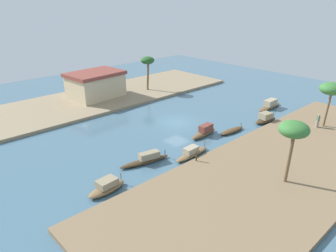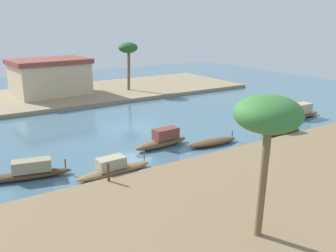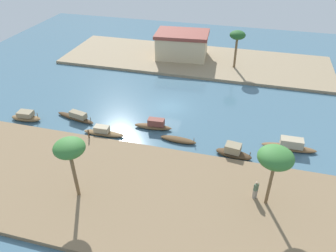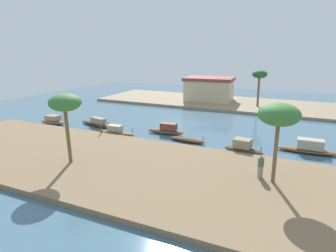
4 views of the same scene
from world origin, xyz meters
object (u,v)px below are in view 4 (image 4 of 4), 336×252
(sampan_upstream_small, at_px, (53,121))
(mooring_post, at_px, (101,129))
(sampan_downstream_large, at_px, (116,131))
(person_on_near_bank, at_px, (261,168))
(palm_tree_left_far, at_px, (279,116))
(sampan_open_hull, at_px, (188,140))
(riverside_building, at_px, (209,89))
(palm_tree_left_near, at_px, (65,104))
(sampan_with_red_awning, at_px, (243,148))
(sampan_midstream, at_px, (309,148))
(palm_tree_right_tall, at_px, (260,76))
(sampan_foreground, at_px, (167,130))
(sampan_near_left_bank, at_px, (97,123))

(sampan_upstream_small, relative_size, mooring_post, 3.56)
(sampan_downstream_large, xyz_separation_m, person_on_near_bank, (15.64, -5.47, 0.69))
(person_on_near_bank, distance_m, palm_tree_left_far, 4.00)
(sampan_open_hull, bearing_deg, sampan_downstream_large, -169.87)
(riverside_building, bearing_deg, sampan_downstream_large, -102.65)
(mooring_post, bearing_deg, sampan_upstream_small, 167.92)
(person_on_near_bank, height_order, palm_tree_left_near, palm_tree_left_near)
(sampan_with_red_awning, distance_m, sampan_midstream, 5.78)
(sampan_downstream_large, xyz_separation_m, palm_tree_left_near, (1.90, -8.91, 4.62))
(sampan_upstream_small, xyz_separation_m, person_on_near_bank, (25.15, -5.90, 0.61))
(sampan_with_red_awning, height_order, person_on_near_bank, person_on_near_bank)
(sampan_upstream_small, relative_size, person_on_near_bank, 2.15)
(mooring_post, bearing_deg, palm_tree_left_far, -14.61)
(sampan_with_red_awning, relative_size, sampan_upstream_small, 1.03)
(sampan_with_red_awning, xyz_separation_m, sampan_upstream_small, (-22.92, 0.48, -0.05))
(sampan_midstream, distance_m, mooring_post, 19.90)
(palm_tree_left_far, height_order, palm_tree_right_tall, palm_tree_right_tall)
(sampan_foreground, bearing_deg, sampan_midstream, -4.14)
(sampan_foreground, bearing_deg, person_on_near_bank, -40.14)
(palm_tree_left_far, bearing_deg, sampan_downstream_large, 160.21)
(sampan_downstream_large, relative_size, palm_tree_right_tall, 0.81)
(person_on_near_bank, bearing_deg, sampan_with_red_awning, 57.11)
(sampan_downstream_large, bearing_deg, palm_tree_left_near, -80.15)
(sampan_foreground, distance_m, palm_tree_left_near, 12.59)
(sampan_foreground, bearing_deg, sampan_with_red_awning, -20.29)
(sampan_with_red_awning, distance_m, sampan_upstream_small, 22.93)
(sampan_upstream_small, distance_m, sampan_midstream, 28.21)
(riverside_building, bearing_deg, sampan_near_left_bank, -114.13)
(sampan_with_red_awning, distance_m, riverside_building, 25.12)
(mooring_post, distance_m, riverside_building, 24.52)
(sampan_with_red_awning, height_order, sampan_downstream_large, sampan_with_red_awning)
(sampan_downstream_large, height_order, palm_tree_right_tall, palm_tree_right_tall)
(palm_tree_left_far, xyz_separation_m, riverside_building, (-13.49, 28.70, -2.59))
(sampan_midstream, xyz_separation_m, palm_tree_left_far, (-2.10, -8.40, 4.44))
(sampan_with_red_awning, bearing_deg, riverside_building, 122.25)
(sampan_open_hull, distance_m, mooring_post, 9.02)
(sampan_midstream, xyz_separation_m, palm_tree_right_tall, (-7.24, 18.06, 4.53))
(mooring_post, bearing_deg, riverside_building, 80.77)
(person_on_near_bank, relative_size, riverside_building, 0.19)
(sampan_foreground, relative_size, mooring_post, 4.20)
(palm_tree_right_tall, bearing_deg, mooring_post, -119.26)
(sampan_open_hull, xyz_separation_m, riverside_building, (-4.76, 21.84, 2.12))
(sampan_foreground, height_order, palm_tree_right_tall, palm_tree_right_tall)
(sampan_upstream_small, distance_m, sampan_open_hull, 17.31)
(sampan_foreground, bearing_deg, palm_tree_left_near, -108.07)
(riverside_building, bearing_deg, sampan_midstream, -57.52)
(sampan_midstream, relative_size, palm_tree_right_tall, 0.96)
(sampan_with_red_awning, bearing_deg, sampan_upstream_small, -173.43)
(sampan_near_left_bank, relative_size, sampan_downstream_large, 1.15)
(person_on_near_bank, relative_size, palm_tree_left_near, 0.30)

